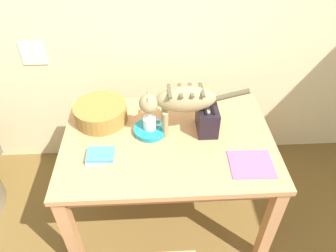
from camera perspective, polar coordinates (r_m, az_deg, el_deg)
The scene contains 9 objects.
wall_rear at distance 2.31m, azimuth -3.64°, elevation 19.37°, with size 5.19×0.11×2.50m.
dining_table at distance 2.01m, azimuth 0.00°, elevation -4.13°, with size 1.29×0.88×0.75m.
cat at distance 1.86m, azimuth 2.34°, elevation 4.43°, with size 0.65×0.15×0.32m.
saucer_bowl at distance 1.99m, azimuth -3.25°, elevation -0.71°, with size 0.20×0.20×0.03m, color teal.
coffee_mug at distance 1.95m, azimuth -3.20°, elevation 0.56°, with size 0.12×0.08×0.08m.
magazine at distance 1.86m, azimuth 14.66°, elevation -6.60°, with size 0.24×0.21×0.01m, color #9C579E.
book_stack at distance 1.86m, azimuth -12.04°, elevation -5.19°, with size 0.17×0.13×0.04m.
wicker_basket at distance 2.09m, azimuth -11.93°, elevation 2.39°, with size 0.34×0.34×0.12m.
toaster at distance 1.97m, azimuth 7.02°, elevation 1.30°, with size 0.12×0.20×0.18m.
Camera 1 is at (0.02, -0.28, 2.08)m, focal length 34.08 mm.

